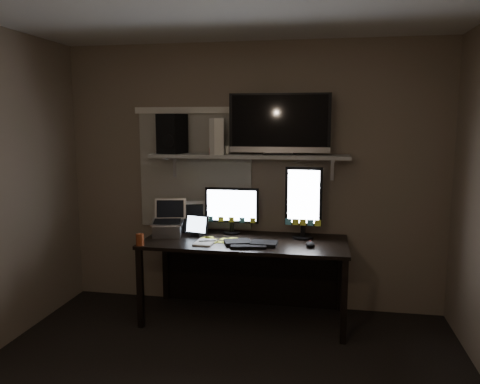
% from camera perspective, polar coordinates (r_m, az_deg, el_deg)
% --- Properties ---
extents(back_wall, '(3.60, 0.00, 3.60)m').
position_cam_1_polar(back_wall, '(4.44, 1.42, 1.81)').
color(back_wall, '#7F6B5B').
rests_on(back_wall, floor).
extents(window_blinds, '(1.10, 0.02, 1.10)m').
position_cam_1_polar(window_blinds, '(4.54, -5.50, 2.55)').
color(window_blinds, beige).
rests_on(window_blinds, back_wall).
extents(desk, '(1.80, 0.75, 0.73)m').
position_cam_1_polar(desk, '(4.34, 0.88, -7.77)').
color(desk, black).
rests_on(desk, floor).
extents(wall_shelf, '(1.80, 0.35, 0.03)m').
position_cam_1_polar(wall_shelf, '(4.25, 1.07, 4.41)').
color(wall_shelf, '#A7A7A2').
rests_on(wall_shelf, back_wall).
extents(monitor_landscape, '(0.51, 0.05, 0.44)m').
position_cam_1_polar(monitor_landscape, '(4.37, -1.01, -2.25)').
color(monitor_landscape, black).
rests_on(monitor_landscape, desk).
extents(monitor_portrait, '(0.33, 0.08, 0.66)m').
position_cam_1_polar(monitor_portrait, '(4.21, 7.75, -1.26)').
color(monitor_portrait, black).
rests_on(monitor_portrait, desk).
extents(keyboard, '(0.48, 0.25, 0.03)m').
position_cam_1_polar(keyboard, '(4.03, 1.30, -6.22)').
color(keyboard, black).
rests_on(keyboard, desk).
extents(mouse, '(0.09, 0.12, 0.04)m').
position_cam_1_polar(mouse, '(4.00, 8.56, -6.32)').
color(mouse, black).
rests_on(mouse, desk).
extents(notepad, '(0.17, 0.23, 0.01)m').
position_cam_1_polar(notepad, '(4.09, -4.33, -6.15)').
color(notepad, silver).
rests_on(notepad, desk).
extents(tablet, '(0.25, 0.15, 0.20)m').
position_cam_1_polar(tablet, '(4.31, -5.28, -4.08)').
color(tablet, black).
rests_on(tablet, desk).
extents(file_sorter, '(0.25, 0.17, 0.29)m').
position_cam_1_polar(file_sorter, '(4.48, -6.00, -3.04)').
color(file_sorter, black).
rests_on(file_sorter, desk).
extents(laptop, '(0.33, 0.29, 0.32)m').
position_cam_1_polar(laptop, '(4.34, -8.87, -3.25)').
color(laptop, '#A5A6AA').
rests_on(laptop, desk).
extents(cup, '(0.08, 0.08, 0.10)m').
position_cam_1_polar(cup, '(4.09, -12.09, -5.70)').
color(cup, maroon).
rests_on(cup, desk).
extents(sticky_notes, '(0.36, 0.30, 0.00)m').
position_cam_1_polar(sticky_notes, '(4.17, -2.87, -5.90)').
color(sticky_notes, '#E7F141').
rests_on(sticky_notes, desk).
extents(tv, '(0.90, 0.16, 0.54)m').
position_cam_1_polar(tv, '(4.21, 4.84, 8.23)').
color(tv, black).
rests_on(tv, wall_shelf).
extents(game_console, '(0.16, 0.28, 0.32)m').
position_cam_1_polar(game_console, '(4.27, -2.75, 6.80)').
color(game_console, silver).
rests_on(game_console, wall_shelf).
extents(speaker, '(0.25, 0.28, 0.36)m').
position_cam_1_polar(speaker, '(4.40, -8.26, 7.04)').
color(speaker, black).
rests_on(speaker, wall_shelf).
extents(bottles, '(0.22, 0.11, 0.13)m').
position_cam_1_polar(bottles, '(4.24, -2.57, 5.51)').
color(bottles, '#A50F0C').
rests_on(bottles, wall_shelf).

